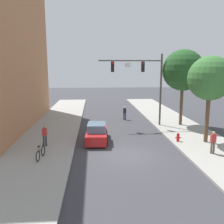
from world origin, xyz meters
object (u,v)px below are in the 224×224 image
object	(u,v)px
fire_hydrant	(178,137)
street_tree_nearest	(210,79)
traffic_signal_mast	(144,76)
pedestrian_sidewalk_left_walker	(45,135)
car_lead_red	(97,133)
pedestrian_sidewalk_right_walker	(213,141)
street_tree_second	(183,70)
bicycle_leaning	(41,153)
pedestrian_crossing_road	(125,112)

from	to	relation	value
fire_hydrant	street_tree_nearest	bearing A→B (deg)	-7.58
traffic_signal_mast	pedestrian_sidewalk_left_walker	world-z (taller)	traffic_signal_mast
traffic_signal_mast	car_lead_red	distance (m)	8.41
traffic_signal_mast	street_tree_nearest	world-z (taller)	traffic_signal_mast
pedestrian_sidewalk_right_walker	pedestrian_sidewalk_left_walker	bearing A→B (deg)	167.99
street_tree_nearest	street_tree_second	size ratio (longest dim) A/B	0.88
pedestrian_sidewalk_right_walker	street_tree_second	world-z (taller)	street_tree_second
fire_hydrant	bicycle_leaning	bearing A→B (deg)	-163.99
traffic_signal_mast	fire_hydrant	size ratio (longest dim) A/B	10.42
street_tree_second	pedestrian_crossing_road	bearing A→B (deg)	147.73
pedestrian_sidewalk_right_walker	street_tree_second	size ratio (longest dim) A/B	0.21
street_tree_nearest	pedestrian_crossing_road	bearing A→B (deg)	119.71
car_lead_red	street_tree_second	xyz separation A→B (m)	(9.15, 4.90, 5.24)
pedestrian_sidewalk_right_walker	street_tree_nearest	world-z (taller)	street_tree_nearest
pedestrian_sidewalk_right_walker	pedestrian_crossing_road	bearing A→B (deg)	110.95
pedestrian_crossing_road	fire_hydrant	xyz separation A→B (m)	(3.29, -9.43, -0.41)
pedestrian_sidewalk_left_walker	street_tree_nearest	bearing A→B (deg)	0.36
traffic_signal_mast	pedestrian_sidewalk_right_walker	distance (m)	10.44
pedestrian_sidewalk_left_walker	bicycle_leaning	size ratio (longest dim) A/B	0.93
pedestrian_sidewalk_left_walker	pedestrian_sidewalk_right_walker	distance (m)	12.64
fire_hydrant	street_tree_second	xyz separation A→B (m)	(2.35, 5.86, 5.45)
pedestrian_sidewalk_right_walker	street_tree_nearest	bearing A→B (deg)	73.83
bicycle_leaning	fire_hydrant	bearing A→B (deg)	16.01
traffic_signal_mast	street_tree_second	xyz separation A→B (m)	(4.17, -0.05, 0.62)
car_lead_red	street_tree_nearest	bearing A→B (deg)	-7.96
pedestrian_sidewalk_left_walker	street_tree_second	xyz separation A→B (m)	(13.24, 6.25, 4.90)
traffic_signal_mast	pedestrian_sidewalk_left_walker	xyz separation A→B (m)	(-9.07, -6.30, -4.28)
pedestrian_crossing_road	street_tree_second	distance (m)	8.37
pedestrian_crossing_road	street_tree_second	bearing A→B (deg)	-32.27
traffic_signal_mast	street_tree_second	size ratio (longest dim) A/B	0.94
street_tree_nearest	street_tree_second	bearing A→B (deg)	89.15
pedestrian_crossing_road	street_tree_nearest	distance (m)	12.06
car_lead_red	bicycle_leaning	distance (m)	5.59
pedestrian_sidewalk_left_walker	bicycle_leaning	bearing A→B (deg)	-85.14
pedestrian_crossing_road	street_tree_nearest	world-z (taller)	street_tree_nearest
pedestrian_sidewalk_right_walker	street_tree_second	xyz separation A→B (m)	(0.88, 8.88, 4.90)
pedestrian_crossing_road	car_lead_red	bearing A→B (deg)	-112.51
pedestrian_sidewalk_right_walker	bicycle_leaning	world-z (taller)	pedestrian_sidewalk_right_walker
pedestrian_crossing_road	fire_hydrant	bearing A→B (deg)	-70.73
pedestrian_sidewalk_right_walker	bicycle_leaning	size ratio (longest dim) A/B	0.93
car_lead_red	pedestrian_crossing_road	size ratio (longest dim) A/B	2.63
fire_hydrant	street_tree_second	world-z (taller)	street_tree_second
traffic_signal_mast	pedestrian_crossing_road	xyz separation A→B (m)	(-1.47, 3.51, -4.43)
pedestrian_sidewalk_left_walker	street_tree_second	world-z (taller)	street_tree_second
street_tree_second	traffic_signal_mast	bearing A→B (deg)	179.27
traffic_signal_mast	pedestrian_sidewalk_right_walker	bearing A→B (deg)	-69.78
car_lead_red	street_tree_nearest	xyz separation A→B (m)	(9.06, -1.27, 4.66)
traffic_signal_mast	street_tree_second	distance (m)	4.21
traffic_signal_mast	pedestrian_sidewalk_left_walker	size ratio (longest dim) A/B	4.57
car_lead_red	street_tree_nearest	size ratio (longest dim) A/B	0.61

